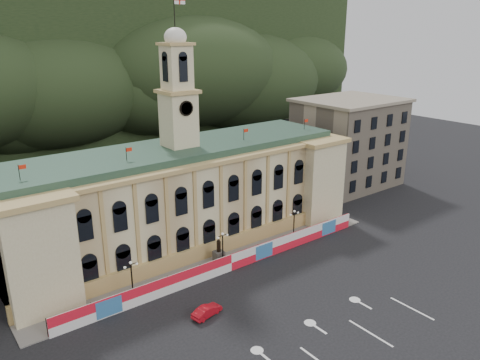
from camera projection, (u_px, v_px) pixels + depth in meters
ground at (307, 321)px, 54.78m from camera, size 260.00×260.00×0.00m
lane_markings at (340, 343)px, 51.00m from camera, size 26.00×10.00×0.02m
hill_ridge at (20, 73)px, 140.78m from camera, size 230.00×80.00×64.00m
city_hall at (183, 194)px, 73.18m from camera, size 56.20×17.60×37.10m
side_building_right at (348, 142)px, 100.05m from camera, size 21.00×17.00×18.60m
hoarding_fence at (231, 262)px, 65.79m from camera, size 50.00×0.44×2.50m
pavement at (220, 263)px, 68.14m from camera, size 56.00×5.50×0.16m
statue at (219, 255)px, 67.99m from camera, size 1.40×1.40×3.72m
lamp_left at (132, 276)px, 58.56m from camera, size 1.96×0.44×5.15m
lamp_center at (223, 246)px, 66.65m from camera, size 1.96×0.44×5.15m
lamp_right at (294, 222)px, 74.73m from camera, size 1.96×0.44×5.15m
red_sedan at (207, 311)px, 55.53m from camera, size 2.90×4.51×1.31m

